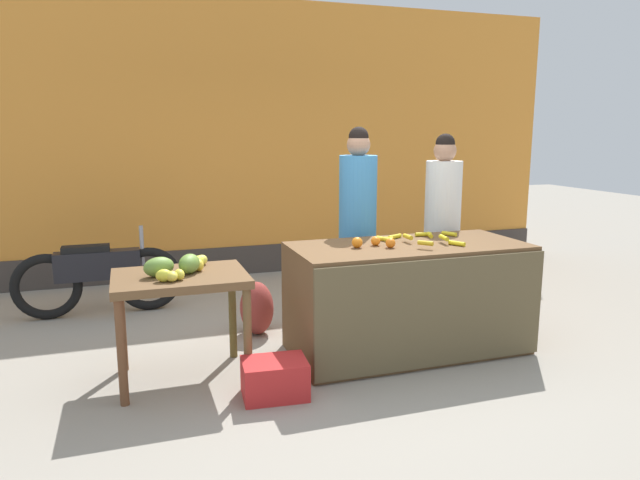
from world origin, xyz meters
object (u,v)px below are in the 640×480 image
Objects in this scene: vendor_woman_blue_shirt at (358,229)px; produce_sack at (257,308)px; vendor_woman_white_shirt at (442,227)px; produce_crate at (275,378)px; parked_motorcycle at (98,275)px.

vendor_woman_blue_shirt is 3.84× the size of produce_sack.
produce_sack is at bearing 176.27° from vendor_woman_white_shirt.
vendor_woman_white_shirt is at bearing 30.71° from produce_crate.
vendor_woman_blue_shirt is 2.61m from parked_motorcycle.
vendor_woman_blue_shirt is at bearing 178.61° from vendor_woman_white_shirt.
parked_motorcycle is at bearing 142.49° from produce_sack.
vendor_woman_blue_shirt is 1.16m from produce_sack.
vendor_woman_blue_shirt reaches higher than produce_crate.
produce_crate is at bearing -62.55° from parked_motorcycle.
vendor_woman_white_shirt is at bearing -20.24° from parked_motorcycle.
vendor_woman_white_shirt reaches higher than parked_motorcycle.
vendor_woman_white_shirt is 1.91m from produce_sack.
produce_crate is at bearing -132.66° from vendor_woman_blue_shirt.
produce_sack is at bearing 82.96° from produce_crate.
vendor_woman_blue_shirt is 0.86m from vendor_woman_white_shirt.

